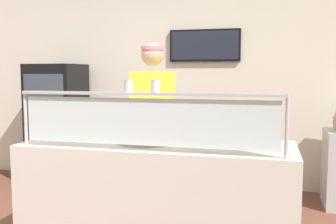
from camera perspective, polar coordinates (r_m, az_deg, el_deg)
name	(u,v)px	position (r m, az deg, el deg)	size (l,w,h in m)	color
shop_rear_unit	(205,83)	(5.14, 5.46, 4.28)	(6.46, 0.13, 2.70)	silver
serving_counter	(158,203)	(3.11, -1.52, -13.22)	(2.06, 0.75, 0.95)	silver
sneeze_guard	(145,114)	(2.66, -3.45, -0.23)	(1.89, 0.06, 0.41)	#B2B5BC
pizza_tray	(146,140)	(3.04, -3.20, -4.12)	(0.48, 0.48, 0.04)	#9EA0A8
pizza_server	(149,138)	(3.01, -2.85, -3.79)	(0.07, 0.28, 0.01)	#ADAFB7
parmesan_shaker	(129,87)	(2.68, -5.80, 3.67)	(0.06, 0.06, 0.08)	white
pepper_flake_shaker	(155,87)	(2.62, -1.87, 3.70)	(0.06, 0.06, 0.09)	white
worker_figure	(153,124)	(3.65, -2.21, -1.83)	(0.41, 0.50, 1.76)	#23232D
drink_fridge	(57,124)	(5.43, -15.89, -1.71)	(0.65, 0.63, 1.60)	black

